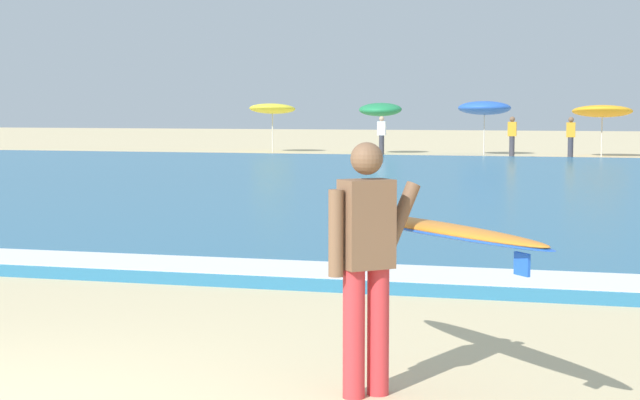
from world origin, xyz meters
name	(u,v)px	position (x,y,z in m)	size (l,w,h in m)	color
sea	(438,186)	(0.00, 19.09, 0.07)	(120.00, 28.00, 0.14)	teal
surf_foam	(260,267)	(0.00, 5.69, 0.15)	(120.00, 1.12, 0.01)	white
surfer_with_board	(399,244)	(2.41, 1.50, 1.03)	(2.00, 2.22, 1.73)	red
beach_umbrella_0	(272,109)	(-9.93, 37.19, 1.86)	(1.98, 2.00, 2.15)	beige
beach_umbrella_1	(380,110)	(-5.14, 36.92, 1.83)	(1.78, 1.80, 2.15)	beige
beach_umbrella_2	(484,108)	(-0.85, 36.86, 1.89)	(2.12, 2.14, 2.20)	beige
beach_umbrella_3	(602,111)	(3.74, 36.35, 1.77)	(2.30, 2.33, 2.10)	beige
beachgoer_near_row_left	(382,135)	(-4.53, 34.23, 0.84)	(0.32, 0.20, 1.58)	#383842
beachgoer_near_row_mid	(512,136)	(0.47, 34.35, 0.84)	(0.32, 0.20, 1.58)	#383842
beachgoer_near_row_right	(571,137)	(2.65, 33.59, 0.84)	(0.32, 0.20, 1.58)	#383842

